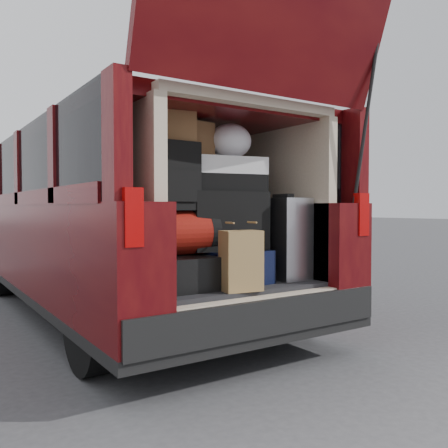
# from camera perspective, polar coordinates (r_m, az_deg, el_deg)

# --- Properties ---
(ground) EXTENTS (80.00, 80.00, 0.00)m
(ground) POSITION_cam_1_polar(r_m,az_deg,el_deg) (3.31, 1.27, -16.82)
(ground) COLOR #363638
(ground) RESTS_ON ground
(minivan) EXTENTS (1.90, 5.35, 2.77)m
(minivan) POSITION_cam_1_polar(r_m,az_deg,el_deg) (4.78, -11.57, 0.06)
(minivan) COLOR black
(minivan) RESTS_ON ground
(load_floor) EXTENTS (1.24, 1.05, 0.55)m
(load_floor) POSITION_cam_1_polar(r_m,az_deg,el_deg) (3.46, -1.39, -11.27)
(load_floor) COLOR black
(load_floor) RESTS_ON ground
(black_hardshell) EXTENTS (0.38, 0.53, 0.21)m
(black_hardshell) POSITION_cam_1_polar(r_m,az_deg,el_deg) (3.08, -5.73, -5.73)
(black_hardshell) COLOR black
(black_hardshell) RESTS_ON load_floor
(navy_hardshell) EXTENTS (0.48, 0.57, 0.23)m
(navy_hardshell) POSITION_cam_1_polar(r_m,az_deg,el_deg) (3.29, 0.34, -5.08)
(navy_hardshell) COLOR black
(navy_hardshell) RESTS_ON load_floor
(silver_roller) EXTENTS (0.26, 0.40, 0.59)m
(silver_roller) POSITION_cam_1_polar(r_m,az_deg,el_deg) (3.50, 7.10, -1.70)
(silver_roller) COLOR white
(silver_roller) RESTS_ON load_floor
(kraft_bag) EXTENTS (0.27, 0.19, 0.38)m
(kraft_bag) POSITION_cam_1_polar(r_m,az_deg,el_deg) (2.96, 2.06, -4.43)
(kraft_bag) COLOR olive
(kraft_bag) RESTS_ON load_floor
(red_duffel) EXTENTS (0.45, 0.30, 0.29)m
(red_duffel) POSITION_cam_1_polar(r_m,az_deg,el_deg) (3.09, -5.11, -1.04)
(red_duffel) COLOR maroon
(red_duffel) RESTS_ON black_hardshell
(black_soft_case) EXTENTS (0.59, 0.39, 0.40)m
(black_soft_case) POSITION_cam_1_polar(r_m,az_deg,el_deg) (3.29, -0.05, 0.41)
(black_soft_case) COLOR black
(black_soft_case) RESTS_ON navy_hardshell
(backpack) EXTENTS (0.31, 0.20, 0.44)m
(backpack) POSITION_cam_1_polar(r_m,az_deg,el_deg) (3.05, -6.08, 5.75)
(backpack) COLOR black
(backpack) RESTS_ON red_duffel
(twotone_duffel) EXTENTS (0.57, 0.37, 0.24)m
(twotone_duffel) POSITION_cam_1_polar(r_m,az_deg,el_deg) (3.31, 0.20, 5.95)
(twotone_duffel) COLOR white
(twotone_duffel) RESTS_ON black_soft_case
(grocery_sack_lower) EXTENTS (0.25, 0.22, 0.21)m
(grocery_sack_lower) POSITION_cam_1_polar(r_m,az_deg,el_deg) (3.13, -5.88, 11.55)
(grocery_sack_lower) COLOR brown
(grocery_sack_lower) RESTS_ON backpack
(grocery_sack_upper) EXTENTS (0.27, 0.23, 0.24)m
(grocery_sack_upper) POSITION_cam_1_polar(r_m,az_deg,el_deg) (3.31, -3.74, 10.07)
(grocery_sack_upper) COLOR brown
(grocery_sack_upper) RESTS_ON twotone_duffel
(plastic_bag_center) EXTENTS (0.35, 0.33, 0.25)m
(plastic_bag_center) POSITION_cam_1_polar(r_m,az_deg,el_deg) (3.41, 0.75, 9.93)
(plastic_bag_center) COLOR silver
(plastic_bag_center) RESTS_ON twotone_duffel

